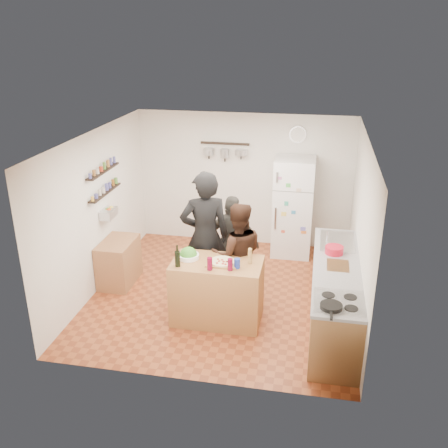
% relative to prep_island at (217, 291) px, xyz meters
% --- Properties ---
extents(room_shell, '(4.20, 4.20, 4.20)m').
position_rel_prep_island_xyz_m(room_shell, '(-0.06, 1.11, 0.79)').
color(room_shell, brown).
rests_on(room_shell, ground).
extents(prep_island, '(1.25, 0.72, 0.91)m').
position_rel_prep_island_xyz_m(prep_island, '(0.00, 0.00, 0.00)').
color(prep_island, '#A2673B').
rests_on(prep_island, floor).
extents(pizza_board, '(0.42, 0.34, 0.02)m').
position_rel_prep_island_xyz_m(pizza_board, '(0.08, -0.02, 0.47)').
color(pizza_board, olive).
rests_on(pizza_board, prep_island).
extents(pizza, '(0.34, 0.34, 0.02)m').
position_rel_prep_island_xyz_m(pizza, '(0.08, -0.02, 0.48)').
color(pizza, '#C9B685').
rests_on(pizza, pizza_board).
extents(salad_bowl, '(0.30, 0.30, 0.06)m').
position_rel_prep_island_xyz_m(salad_bowl, '(-0.42, 0.05, 0.48)').
color(salad_bowl, white).
rests_on(salad_bowl, prep_island).
extents(wine_bottle, '(0.07, 0.07, 0.22)m').
position_rel_prep_island_xyz_m(wine_bottle, '(-0.50, -0.22, 0.56)').
color(wine_bottle, black).
rests_on(wine_bottle, prep_island).
extents(wine_glass_near, '(0.07, 0.07, 0.18)m').
position_rel_prep_island_xyz_m(wine_glass_near, '(-0.05, -0.24, 0.54)').
color(wine_glass_near, maroon).
rests_on(wine_glass_near, prep_island).
extents(wine_glass_far, '(0.07, 0.07, 0.17)m').
position_rel_prep_island_xyz_m(wine_glass_far, '(0.22, -0.20, 0.54)').
color(wine_glass_far, '#5F0823').
rests_on(wine_glass_far, prep_island).
extents(pepper_mill, '(0.06, 0.06, 0.19)m').
position_rel_prep_island_xyz_m(pepper_mill, '(0.45, 0.05, 0.55)').
color(pepper_mill, '#A57E45').
rests_on(pepper_mill, prep_island).
extents(salt_canister, '(0.08, 0.08, 0.13)m').
position_rel_prep_island_xyz_m(salt_canister, '(0.30, -0.12, 0.52)').
color(salt_canister, navy).
rests_on(salt_canister, prep_island).
extents(person_left, '(0.86, 0.71, 2.03)m').
position_rel_prep_island_xyz_m(person_left, '(-0.31, 0.60, 0.56)').
color(person_left, black).
rests_on(person_left, floor).
extents(person_center, '(0.93, 0.81, 1.63)m').
position_rel_prep_island_xyz_m(person_center, '(0.21, 0.46, 0.36)').
color(person_center, black).
rests_on(person_center, floor).
extents(person_back, '(0.95, 0.56, 1.52)m').
position_rel_prep_island_xyz_m(person_back, '(0.03, 1.06, 0.30)').
color(person_back, '#2B2A26').
rests_on(person_back, floor).
extents(counter_run, '(0.63, 2.63, 0.90)m').
position_rel_prep_island_xyz_m(counter_run, '(1.64, 0.17, -0.01)').
color(counter_run, '#9E7042').
rests_on(counter_run, floor).
extents(stove_top, '(0.60, 0.62, 0.02)m').
position_rel_prep_island_xyz_m(stove_top, '(1.64, -0.78, 0.46)').
color(stove_top, white).
rests_on(stove_top, counter_run).
extents(skillet, '(0.26, 0.26, 0.05)m').
position_rel_prep_island_xyz_m(skillet, '(1.54, -0.94, 0.49)').
color(skillet, black).
rests_on(skillet, stove_top).
extents(sink, '(0.50, 0.80, 0.03)m').
position_rel_prep_island_xyz_m(sink, '(1.64, 1.02, 0.46)').
color(sink, silver).
rests_on(sink, counter_run).
extents(cutting_board, '(0.30, 0.40, 0.02)m').
position_rel_prep_island_xyz_m(cutting_board, '(1.64, 0.20, 0.46)').
color(cutting_board, olive).
rests_on(cutting_board, counter_run).
extents(red_bowl, '(0.26, 0.26, 0.11)m').
position_rel_prep_island_xyz_m(red_bowl, '(1.59, 0.57, 0.52)').
color(red_bowl, red).
rests_on(red_bowl, counter_run).
extents(fridge, '(0.70, 0.68, 1.80)m').
position_rel_prep_island_xyz_m(fridge, '(0.89, 2.47, 0.45)').
color(fridge, white).
rests_on(fridge, floor).
extents(wall_clock, '(0.30, 0.03, 0.30)m').
position_rel_prep_island_xyz_m(wall_clock, '(0.89, 2.80, 1.69)').
color(wall_clock, silver).
rests_on(wall_clock, back_wall).
extents(spice_shelf_lower, '(0.12, 1.00, 0.02)m').
position_rel_prep_island_xyz_m(spice_shelf_lower, '(-1.99, 0.92, 1.04)').
color(spice_shelf_lower, black).
rests_on(spice_shelf_lower, left_wall).
extents(spice_shelf_upper, '(0.12, 1.00, 0.02)m').
position_rel_prep_island_xyz_m(spice_shelf_upper, '(-1.99, 0.92, 1.40)').
color(spice_shelf_upper, black).
rests_on(spice_shelf_upper, left_wall).
extents(produce_basket, '(0.18, 0.35, 0.14)m').
position_rel_prep_island_xyz_m(produce_basket, '(-1.96, 0.92, 0.69)').
color(produce_basket, silver).
rests_on(produce_basket, left_wall).
extents(side_table, '(0.50, 0.80, 0.73)m').
position_rel_prep_island_xyz_m(side_table, '(-1.80, 0.78, -0.09)').
color(side_table, '#AB6E47').
rests_on(side_table, floor).
extents(pot_rack, '(0.90, 0.04, 0.04)m').
position_rel_prep_island_xyz_m(pot_rack, '(-0.41, 2.72, 1.49)').
color(pot_rack, black).
rests_on(pot_rack, back_wall).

